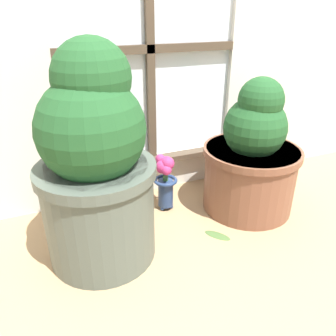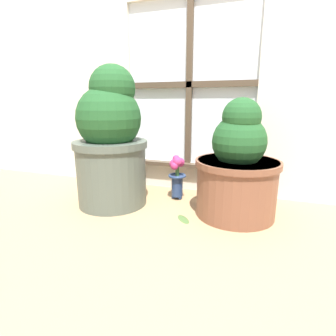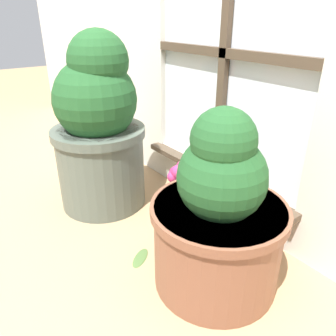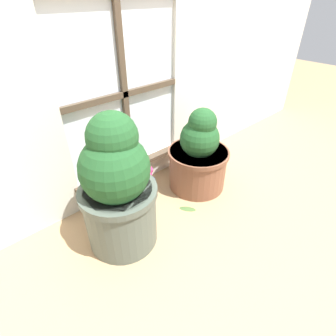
{
  "view_description": "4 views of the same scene",
  "coord_description": "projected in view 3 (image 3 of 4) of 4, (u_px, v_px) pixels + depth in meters",
  "views": [
    {
      "loc": [
        -0.49,
        -0.83,
        0.83
      ],
      "look_at": [
        -0.06,
        0.21,
        0.28
      ],
      "focal_mm": 35.0,
      "sensor_mm": 36.0,
      "label": 1
    },
    {
      "loc": [
        0.43,
        -1.08,
        0.57
      ],
      "look_at": [
        -0.02,
        0.21,
        0.23
      ],
      "focal_mm": 28.0,
      "sensor_mm": 36.0,
      "label": 2
    },
    {
      "loc": [
        0.93,
        -0.39,
        0.81
      ],
      "look_at": [
        0.01,
        0.29,
        0.27
      ],
      "focal_mm": 35.0,
      "sensor_mm": 36.0,
      "label": 3
    },
    {
      "loc": [
        -0.84,
        -0.78,
        1.2
      ],
      "look_at": [
        0.04,
        0.22,
        0.29
      ],
      "focal_mm": 28.0,
      "sensor_mm": 36.0,
      "label": 4
    }
  ],
  "objects": [
    {
      "name": "ground_plane",
      "position": [
        105.0,
        252.0,
        1.23
      ],
      "size": [
        10.0,
        10.0,
        0.0
      ],
      "primitive_type": "plane",
      "color": "tan"
    },
    {
      "name": "potted_plant_left",
      "position": [
        99.0,
        129.0,
        1.41
      ],
      "size": [
        0.41,
        0.41,
        0.77
      ],
      "color": "#4C564C",
      "rests_on": "ground_plane"
    },
    {
      "name": "potted_plant_right",
      "position": [
        218.0,
        219.0,
        1.0
      ],
      "size": [
        0.42,
        0.42,
        0.6
      ],
      "color": "brown",
      "rests_on": "ground_plane"
    },
    {
      "name": "flower_vase",
      "position": [
        179.0,
        186.0,
        1.36
      ],
      "size": [
        0.11,
        0.11,
        0.26
      ],
      "color": "navy",
      "rests_on": "ground_plane"
    },
    {
      "name": "fallen_leaf",
      "position": [
        140.0,
        257.0,
        1.2
      ],
      "size": [
        0.1,
        0.11,
        0.01
      ],
      "color": "#476633",
      "rests_on": "ground_plane"
    }
  ]
}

